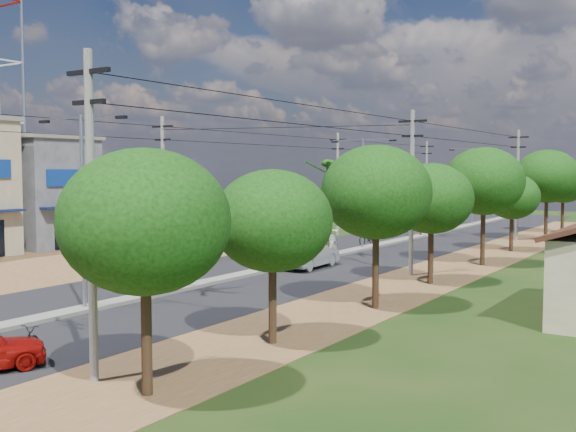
# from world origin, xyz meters

# --- Properties ---
(ground) EXTENTS (160.00, 160.00, 0.00)m
(ground) POSITION_xyz_m (0.00, 0.00, 0.00)
(ground) COLOR black
(ground) RESTS_ON ground
(road) EXTENTS (12.00, 110.00, 0.04)m
(road) POSITION_xyz_m (0.00, 15.00, 0.02)
(road) COLOR black
(road) RESTS_ON ground
(median) EXTENTS (1.00, 90.00, 0.18)m
(median) POSITION_xyz_m (0.00, 18.00, 0.09)
(median) COLOR #605E56
(median) RESTS_ON ground
(dirt_lot_west) EXTENTS (18.00, 46.00, 0.04)m
(dirt_lot_west) POSITION_xyz_m (-15.00, 8.00, 0.02)
(dirt_lot_west) COLOR brown
(dirt_lot_west) RESTS_ON ground
(dirt_shoulder_east) EXTENTS (5.00, 90.00, 0.03)m
(dirt_shoulder_east) POSITION_xyz_m (8.50, 15.00, 0.01)
(dirt_shoulder_east) COLOR brown
(dirt_shoulder_east) RESTS_ON ground
(shophouse_grey) EXTENTS (9.00, 6.40, 8.30)m
(shophouse_grey) POSITION_xyz_m (-21.98, 14.00, 4.16)
(shophouse_grey) COLOR #45474C
(shophouse_grey) RESTS_ON ground
(low_shed) EXTENTS (10.40, 10.40, 3.95)m
(low_shed) POSITION_xyz_m (-21.00, 24.00, 1.97)
(low_shed) COLOR #605E56
(low_shed) RESTS_ON ground
(tree_east_a) EXTENTS (4.40, 4.40, 6.37)m
(tree_east_a) POSITION_xyz_m (9.50, -6.00, 4.49)
(tree_east_a) COLOR black
(tree_east_a) RESTS_ON ground
(tree_east_b) EXTENTS (4.00, 4.00, 5.83)m
(tree_east_b) POSITION_xyz_m (9.30, 0.00, 4.11)
(tree_east_b) COLOR black
(tree_east_b) RESTS_ON ground
(tree_east_c) EXTENTS (4.60, 4.60, 6.83)m
(tree_east_c) POSITION_xyz_m (9.70, 7.00, 4.86)
(tree_east_c) COLOR black
(tree_east_c) RESTS_ON ground
(tree_east_d) EXTENTS (4.20, 4.20, 6.13)m
(tree_east_d) POSITION_xyz_m (9.40, 14.00, 4.34)
(tree_east_d) COLOR black
(tree_east_d) RESTS_ON ground
(tree_east_e) EXTENTS (4.80, 4.80, 7.14)m
(tree_east_e) POSITION_xyz_m (9.60, 22.00, 5.09)
(tree_east_e) COLOR black
(tree_east_e) RESTS_ON ground
(tree_east_f) EXTENTS (3.80, 3.80, 5.52)m
(tree_east_f) POSITION_xyz_m (9.20, 30.00, 3.89)
(tree_east_f) COLOR black
(tree_east_f) RESTS_ON ground
(tree_east_g) EXTENTS (5.00, 5.00, 7.38)m
(tree_east_g) POSITION_xyz_m (9.80, 38.00, 5.24)
(tree_east_g) COLOR black
(tree_east_g) RESTS_ON ground
(tree_east_h) EXTENTS (4.40, 4.40, 6.52)m
(tree_east_h) POSITION_xyz_m (9.50, 46.00, 4.64)
(tree_east_h) COLOR black
(tree_east_h) RESTS_ON ground
(palm_median_near) EXTENTS (2.00, 2.00, 6.15)m
(palm_median_near) POSITION_xyz_m (0.00, 4.00, 5.54)
(palm_median_near) COLOR black
(palm_median_near) RESTS_ON ground
(palm_median_mid) EXTENTS (2.00, 2.00, 6.55)m
(palm_median_mid) POSITION_xyz_m (0.00, 20.00, 5.90)
(palm_median_mid) COLOR black
(palm_median_mid) RESTS_ON ground
(palm_median_far) EXTENTS (2.00, 2.00, 5.85)m
(palm_median_far) POSITION_xyz_m (0.00, 36.00, 5.26)
(palm_median_far) COLOR black
(palm_median_far) RESTS_ON ground
(streetlight_near) EXTENTS (5.10, 0.18, 8.00)m
(streetlight_near) POSITION_xyz_m (0.00, 0.00, 4.79)
(streetlight_near) COLOR gray
(streetlight_near) RESTS_ON ground
(streetlight_mid) EXTENTS (5.10, 0.18, 8.00)m
(streetlight_mid) POSITION_xyz_m (0.00, 25.00, 4.79)
(streetlight_mid) COLOR gray
(streetlight_mid) RESTS_ON ground
(streetlight_far) EXTENTS (5.10, 0.18, 8.00)m
(streetlight_far) POSITION_xyz_m (0.00, 50.00, 4.79)
(streetlight_far) COLOR gray
(streetlight_far) RESTS_ON ground
(utility_pole_w_b) EXTENTS (1.60, 0.24, 9.00)m
(utility_pole_w_b) POSITION_xyz_m (-7.00, 12.00, 4.76)
(utility_pole_w_b) COLOR #605E56
(utility_pole_w_b) RESTS_ON ground
(utility_pole_w_c) EXTENTS (1.60, 0.24, 9.00)m
(utility_pole_w_c) POSITION_xyz_m (-7.00, 34.00, 4.76)
(utility_pole_w_c) COLOR #605E56
(utility_pole_w_c) RESTS_ON ground
(utility_pole_w_d) EXTENTS (1.60, 0.24, 9.00)m
(utility_pole_w_d) POSITION_xyz_m (-7.00, 55.00, 4.76)
(utility_pole_w_d) COLOR #605E56
(utility_pole_w_d) RESTS_ON ground
(utility_pole_e_a) EXTENTS (1.60, 0.24, 9.00)m
(utility_pole_e_a) POSITION_xyz_m (7.50, -6.00, 4.76)
(utility_pole_e_a) COLOR #605E56
(utility_pole_e_a) RESTS_ON ground
(utility_pole_e_b) EXTENTS (1.60, 0.24, 9.00)m
(utility_pole_e_b) POSITION_xyz_m (7.50, 16.00, 4.76)
(utility_pole_e_b) COLOR #605E56
(utility_pole_e_b) RESTS_ON ground
(utility_pole_e_c) EXTENTS (1.60, 0.24, 9.00)m
(utility_pole_e_c) POSITION_xyz_m (7.50, 38.00, 4.76)
(utility_pole_e_c) COLOR #605E56
(utility_pole_e_c) RESTS_ON ground
(car_silver_mid) EXTENTS (1.87, 4.81, 1.56)m
(car_silver_mid) POSITION_xyz_m (1.50, 15.26, 0.78)
(car_silver_mid) COLOR #92959A
(car_silver_mid) RESTS_ON ground
(car_white_far) EXTENTS (3.09, 5.81, 1.60)m
(car_white_far) POSITION_xyz_m (-1.50, 20.31, 0.80)
(car_white_far) COLOR silver
(car_white_far) RESTS_ON ground
(car_parked_dark) EXTENTS (4.64, 2.94, 1.47)m
(car_parked_dark) POSITION_xyz_m (-9.66, 9.80, 0.74)
(car_parked_dark) COLOR black
(car_parked_dark) RESTS_ON ground
(moto_rider_east) EXTENTS (1.15, 1.87, 0.93)m
(moto_rider_east) POSITION_xyz_m (3.95, -5.78, 0.46)
(moto_rider_east) COLOR black
(moto_rider_east) RESTS_ON ground
(moto_rider_west_a) EXTENTS (0.59, 1.54, 0.80)m
(moto_rider_west_a) POSITION_xyz_m (-2.62, 16.46, 0.40)
(moto_rider_west_a) COLOR black
(moto_rider_west_a) RESTS_ON ground
(moto_rider_west_b) EXTENTS (1.06, 1.75, 1.01)m
(moto_rider_west_b) POSITION_xyz_m (-1.20, 28.23, 0.51)
(moto_rider_west_b) COLOR black
(moto_rider_west_b) RESTS_ON ground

